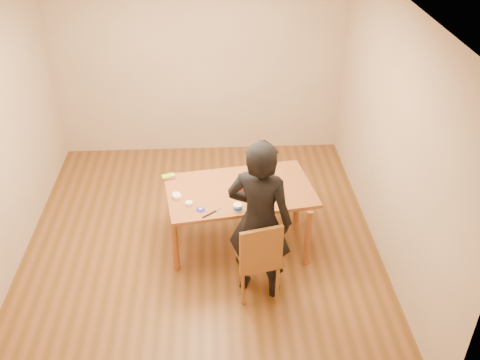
{
  "coord_description": "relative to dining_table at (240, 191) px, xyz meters",
  "views": [
    {
      "loc": [
        0.18,
        -4.78,
        3.97
      ],
      "look_at": [
        0.44,
        -0.05,
        0.9
      ],
      "focal_mm": 40.0,
      "sensor_mm": 36.0,
      "label": 1
    }
  ],
  "objects": [
    {
      "name": "dining_chair",
      "position": [
        0.15,
        -0.78,
        -0.28
      ],
      "size": [
        0.48,
        0.48,
        0.04
      ],
      "primitive_type": "cube",
      "rotation": [
        0.0,
        0.0,
        0.24
      ],
      "color": "brown",
      "rests_on": "floor"
    },
    {
      "name": "frosting_dome",
      "position": [
        0.12,
        0.02,
        0.12
      ],
      "size": [
        0.2,
        0.2,
        0.03
      ],
      "primitive_type": "ellipsoid",
      "color": "white",
      "rests_on": "cake"
    },
    {
      "name": "cake_plate",
      "position": [
        0.12,
        0.02,
        0.03
      ],
      "size": [
        0.32,
        0.32,
        0.02
      ],
      "primitive_type": "cylinder",
      "color": "red",
      "rests_on": "dining_table"
    },
    {
      "name": "ramekin_multi",
      "position": [
        -0.68,
        -0.11,
        0.04
      ],
      "size": [
        0.08,
        0.08,
        0.04
      ],
      "primitive_type": "cylinder",
      "color": "white",
      "rests_on": "dining_table"
    },
    {
      "name": "person",
      "position": [
        0.15,
        -0.73,
        0.14
      ],
      "size": [
        0.74,
        0.61,
        1.74
      ],
      "primitive_type": "imported",
      "rotation": [
        0.0,
        0.0,
        2.8
      ],
      "color": "black",
      "rests_on": "floor"
    },
    {
      "name": "spatula",
      "position": [
        -0.33,
        -0.44,
        0.02
      ],
      "size": [
        0.15,
        0.12,
        0.01
      ],
      "primitive_type": "cube",
      "rotation": [
        0.0,
        0.0,
        0.67
      ],
      "color": "black",
      "rests_on": "dining_table"
    },
    {
      "name": "frosting_tub",
      "position": [
        -0.04,
        -0.39,
        0.06
      ],
      "size": [
        0.09,
        0.09,
        0.08
      ],
      "primitive_type": "cylinder",
      "color": "white",
      "rests_on": "dining_table"
    },
    {
      "name": "candy_box_green",
      "position": [
        -0.78,
        0.26,
        0.05
      ],
      "size": [
        0.16,
        0.12,
        0.02
      ],
      "primitive_type": "cube",
      "rotation": [
        0.0,
        0.0,
        0.38
      ],
      "color": "#49AE20",
      "rests_on": "candy_box_pink"
    },
    {
      "name": "cake",
      "position": [
        0.12,
        0.02,
        0.08
      ],
      "size": [
        0.2,
        0.2,
        0.06
      ],
      "primitive_type": "cylinder",
      "color": "white",
      "rests_on": "cake_plate"
    },
    {
      "name": "ramekin_green",
      "position": [
        -0.54,
        -0.27,
        0.04
      ],
      "size": [
        0.08,
        0.08,
        0.04
      ],
      "primitive_type": "cylinder",
      "color": "white",
      "rests_on": "dining_table"
    },
    {
      "name": "frosting_dollop",
      "position": [
        -0.42,
        -0.36,
        0.04
      ],
      "size": [
        0.04,
        0.04,
        0.02
      ],
      "primitive_type": "ellipsoid",
      "color": "white",
      "rests_on": "frosting_lid"
    },
    {
      "name": "ramekin_yellow",
      "position": [
        -0.67,
        -0.14,
        0.04
      ],
      "size": [
        0.09,
        0.09,
        0.04
      ],
      "primitive_type": "cylinder",
      "color": "white",
      "rests_on": "dining_table"
    },
    {
      "name": "candy_box_pink",
      "position": [
        -0.78,
        0.25,
        0.03
      ],
      "size": [
        0.14,
        0.09,
        0.02
      ],
      "primitive_type": "cube",
      "rotation": [
        0.0,
        0.0,
        0.19
      ],
      "color": "#E23579",
      "rests_on": "dining_table"
    },
    {
      "name": "frosting_lid",
      "position": [
        -0.42,
        -0.36,
        0.02
      ],
      "size": [
        0.09,
        0.09,
        0.01
      ],
      "primitive_type": "cylinder",
      "color": "#261CB7",
      "rests_on": "dining_table"
    },
    {
      "name": "room_shell",
      "position": [
        -0.44,
        0.34,
        0.62
      ],
      "size": [
        4.0,
        4.5,
        2.7
      ],
      "color": "brown",
      "rests_on": "ground"
    },
    {
      "name": "dining_table",
      "position": [
        0.0,
        0.0,
        0.0
      ],
      "size": [
        1.69,
        1.15,
        0.04
      ],
      "primitive_type": "cube",
      "rotation": [
        0.0,
        0.0,
        0.15
      ],
      "color": "brown",
      "rests_on": "floor"
    }
  ]
}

